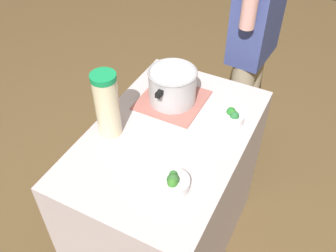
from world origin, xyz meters
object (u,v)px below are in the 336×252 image
(broccoli_bowl_center, at_px, (173,183))
(person_cook, at_px, (252,49))
(broccoli_bowl_front, at_px, (233,117))
(cooking_pot, at_px, (172,85))
(lemonade_pitcher, at_px, (107,105))

(broccoli_bowl_center, bearing_deg, person_cook, 2.26)
(person_cook, bearing_deg, broccoli_bowl_front, -170.10)
(cooking_pot, relative_size, broccoli_bowl_center, 2.41)
(cooking_pot, relative_size, broccoli_bowl_front, 2.83)
(broccoli_bowl_front, distance_m, person_cook, 0.67)
(cooking_pot, distance_m, broccoli_bowl_front, 0.32)
(cooking_pot, distance_m, person_cook, 0.69)
(broccoli_bowl_front, relative_size, broccoli_bowl_center, 0.85)
(person_cook, bearing_deg, cooking_pot, 162.98)
(broccoli_bowl_center, relative_size, person_cook, 0.08)
(lemonade_pitcher, xyz_separation_m, broccoli_bowl_front, (0.31, -0.47, -0.13))
(broccoli_bowl_center, distance_m, person_cook, 1.13)
(lemonade_pitcher, distance_m, person_cook, 1.05)
(broccoli_bowl_center, height_order, person_cook, person_cook)
(cooking_pot, xyz_separation_m, broccoli_bowl_center, (-0.48, -0.24, -0.06))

